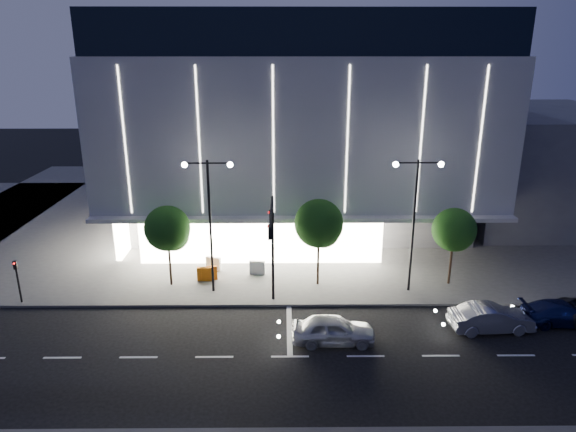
# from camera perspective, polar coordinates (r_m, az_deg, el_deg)

# --- Properties ---
(ground) EXTENTS (160.00, 160.00, 0.00)m
(ground) POSITION_cam_1_polar(r_m,az_deg,el_deg) (29.40, -3.82, -13.73)
(ground) COLOR black
(ground) RESTS_ON ground
(sidewalk_museum) EXTENTS (70.00, 40.00, 0.15)m
(sidewalk_museum) POSITION_cam_1_polar(r_m,az_deg,el_deg) (51.41, 3.21, 0.64)
(sidewalk_museum) COLOR #474747
(sidewalk_museum) RESTS_ON ground
(museum) EXTENTS (30.00, 25.80, 18.00)m
(museum) POSITION_cam_1_polar(r_m,az_deg,el_deg) (47.66, 1.07, 10.62)
(museum) COLOR #4C4C51
(museum) RESTS_ON ground
(annex_building) EXTENTS (16.00, 20.00, 10.00)m
(annex_building) POSITION_cam_1_polar(r_m,az_deg,el_deg) (55.64, 25.54, 5.48)
(annex_building) COLOR #4C4C51
(annex_building) RESTS_ON ground
(traffic_mast) EXTENTS (0.33, 5.89, 7.07)m
(traffic_mast) POSITION_cam_1_polar(r_m,az_deg,el_deg) (30.15, -1.78, -2.20)
(traffic_mast) COLOR black
(traffic_mast) RESTS_ON ground
(street_lamp_west) EXTENTS (3.16, 0.36, 9.00)m
(street_lamp_west) POSITION_cam_1_polar(r_m,az_deg,el_deg) (32.71, -8.72, 0.95)
(street_lamp_west) COLOR black
(street_lamp_west) RESTS_ON ground
(street_lamp_east) EXTENTS (3.16, 0.36, 9.00)m
(street_lamp_east) POSITION_cam_1_polar(r_m,az_deg,el_deg) (33.42, 13.92, 0.99)
(street_lamp_east) COLOR black
(street_lamp_east) RESTS_ON ground
(ped_signal_far) EXTENTS (0.22, 0.24, 3.00)m
(ped_signal_far) POSITION_cam_1_polar(r_m,az_deg,el_deg) (36.46, -27.86, -6.02)
(ped_signal_far) COLOR black
(ped_signal_far) RESTS_ON ground
(tree_left) EXTENTS (3.02, 3.02, 5.72)m
(tree_left) POSITION_cam_1_polar(r_m,az_deg,el_deg) (34.80, -13.20, -1.61)
(tree_left) COLOR black
(tree_left) RESTS_ON ground
(tree_mid) EXTENTS (3.25, 3.25, 6.15)m
(tree_mid) POSITION_cam_1_polar(r_m,az_deg,el_deg) (33.93, 3.48, -1.12)
(tree_mid) COLOR black
(tree_mid) RESTS_ON ground
(tree_right) EXTENTS (2.91, 2.91, 5.51)m
(tree_right) POSITION_cam_1_polar(r_m,az_deg,el_deg) (35.84, 17.98, -1.70)
(tree_right) COLOR black
(tree_right) RESTS_ON ground
(car_lead) EXTENTS (4.62, 1.89, 1.57)m
(car_lead) POSITION_cam_1_polar(r_m,az_deg,el_deg) (28.98, 5.07, -12.47)
(car_lead) COLOR #B9BBC1
(car_lead) RESTS_ON ground
(car_second) EXTENTS (4.83, 1.98, 1.56)m
(car_second) POSITION_cam_1_polar(r_m,az_deg,el_deg) (32.16, 21.63, -10.51)
(car_second) COLOR #B1B4B9
(car_second) RESTS_ON ground
(car_third) EXTENTS (4.74, 1.93, 1.37)m
(car_third) POSITION_cam_1_polar(r_m,az_deg,el_deg) (34.67, 28.15, -9.48)
(car_third) COLOR #141A4C
(car_third) RESTS_ON ground
(barrier_a) EXTENTS (1.13, 0.50, 1.00)m
(barrier_a) POSITION_cam_1_polar(r_m,az_deg,el_deg) (36.21, -8.75, -6.31)
(barrier_a) COLOR orange
(barrier_a) RESTS_ON sidewalk_museum
(barrier_b) EXTENTS (1.12, 0.59, 1.00)m
(barrier_b) POSITION_cam_1_polar(r_m,az_deg,el_deg) (37.74, -8.29, -5.24)
(barrier_b) COLOR silver
(barrier_b) RESTS_ON sidewalk_museum
(barrier_c) EXTENTS (1.10, 0.26, 1.00)m
(barrier_c) POSITION_cam_1_polar(r_m,az_deg,el_deg) (36.14, -9.19, -6.38)
(barrier_c) COLOR orange
(barrier_c) RESTS_ON sidewalk_museum
(barrier_d) EXTENTS (1.12, 0.34, 1.00)m
(barrier_d) POSITION_cam_1_polar(r_m,az_deg,el_deg) (36.73, -3.44, -5.75)
(barrier_d) COLOR silver
(barrier_d) RESTS_ON sidewalk_museum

